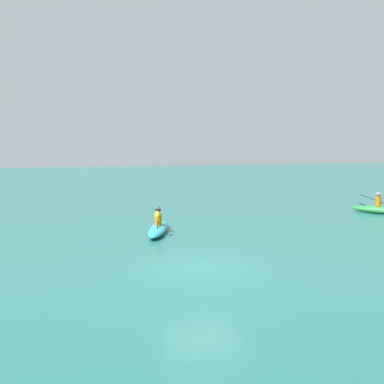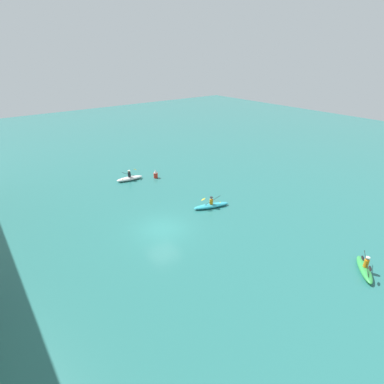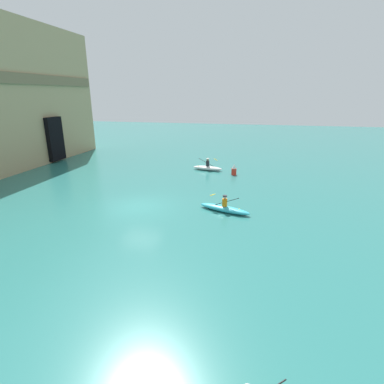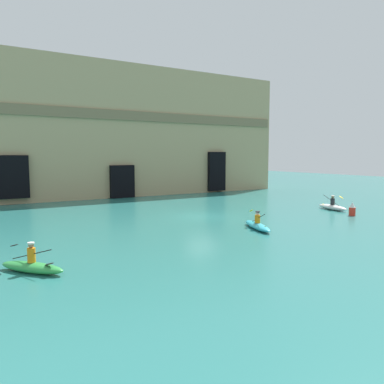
{
  "view_description": "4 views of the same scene",
  "coord_description": "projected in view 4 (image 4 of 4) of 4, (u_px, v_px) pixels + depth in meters",
  "views": [
    {
      "loc": [
        3.67,
        12.89,
        4.07
      ],
      "look_at": [
        -0.8,
        -4.3,
        1.99
      ],
      "focal_mm": 40.0,
      "sensor_mm": 36.0,
      "label": 1
    },
    {
      "loc": [
        -18.14,
        10.96,
        13.31
      ],
      "look_at": [
        0.57,
        -3.55,
        2.17
      ],
      "focal_mm": 28.0,
      "sensor_mm": 36.0,
      "label": 2
    },
    {
      "loc": [
        -17.66,
        -7.66,
        7.25
      ],
      "look_at": [
        -1.79,
        -4.04,
        1.91
      ],
      "focal_mm": 28.0,
      "sensor_mm": 36.0,
      "label": 3
    },
    {
      "loc": [
        -14.62,
        -22.96,
        4.51
      ],
      "look_at": [
        -1.9,
        -1.75,
        2.06
      ],
      "focal_mm": 35.0,
      "sensor_mm": 36.0,
      "label": 4
    }
  ],
  "objects": [
    {
      "name": "ground_plane",
      "position": [
        202.0,
        216.0,
        27.53
      ],
      "size": [
        120.0,
        120.0,
        0.0
      ],
      "primitive_type": "plane",
      "color": "#28706B"
    },
    {
      "name": "cliff_bluff",
      "position": [
        119.0,
        132.0,
        41.86
      ],
      "size": [
        39.41,
        6.25,
        14.14
      ],
      "color": "tan",
      "rests_on": "ground"
    },
    {
      "name": "kayak_white",
      "position": [
        332.0,
        207.0,
        30.86
      ],
      "size": [
        1.22,
        3.07,
        1.24
      ],
      "rotation": [
        0.0,
        0.0,
        4.57
      ],
      "color": "white",
      "rests_on": "ground"
    },
    {
      "name": "kayak_green",
      "position": [
        32.0,
        266.0,
        14.37
      ],
      "size": [
        2.35,
        2.67,
        1.19
      ],
      "rotation": [
        0.0,
        0.0,
        5.39
      ],
      "color": "green",
      "rests_on": "ground"
    },
    {
      "name": "kayak_cyan",
      "position": [
        257.0,
        225.0,
        22.85
      ],
      "size": [
        1.79,
        3.53,
        1.13
      ],
      "rotation": [
        0.0,
        0.0,
        1.25
      ],
      "color": "#33B2C6",
      "rests_on": "ground"
    },
    {
      "name": "marker_buoy",
      "position": [
        352.0,
        209.0,
        27.89
      ],
      "size": [
        0.47,
        0.47,
        1.01
      ],
      "color": "red",
      "rests_on": "ground"
    }
  ]
}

